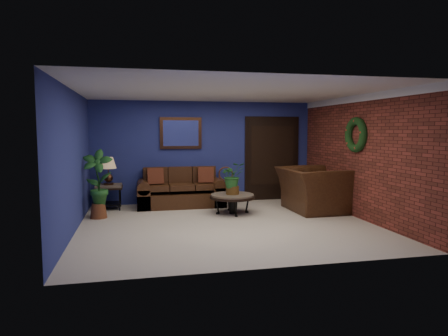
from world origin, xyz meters
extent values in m
plane|color=beige|center=(0.00, 0.00, 0.00)|extent=(5.50, 5.50, 0.00)
cube|color=navy|center=(0.00, 2.50, 1.25)|extent=(5.50, 0.04, 2.50)
cube|color=navy|center=(-2.75, 0.00, 1.25)|extent=(0.04, 5.00, 2.50)
cube|color=maroon|center=(2.75, 0.00, 1.25)|extent=(0.04, 5.00, 2.50)
cube|color=white|center=(0.00, 0.00, 2.50)|extent=(5.50, 5.00, 0.02)
cube|color=white|center=(2.72, 0.00, 2.43)|extent=(0.03, 5.00, 0.14)
cube|color=#472918|center=(-0.60, 2.46, 1.72)|extent=(1.02, 0.06, 0.77)
cube|color=black|center=(1.75, 2.47, 1.05)|extent=(1.44, 0.06, 2.18)
torus|color=black|center=(2.69, 0.05, 1.70)|extent=(0.16, 0.72, 0.72)
cube|color=#412612|center=(-0.66, 2.00, 0.17)|extent=(2.03, 0.88, 0.33)
cube|color=#412612|center=(-0.66, 2.32, 0.47)|extent=(1.74, 0.24, 0.83)
cube|color=#412612|center=(-1.24, 1.94, 0.48)|extent=(0.56, 0.60, 0.13)
cube|color=#412612|center=(-0.66, 1.94, 0.48)|extent=(0.56, 0.60, 0.13)
cube|color=#412612|center=(-0.08, 1.94, 0.48)|extent=(0.56, 0.60, 0.13)
cube|color=#412612|center=(-1.53, 2.00, 0.23)|extent=(0.30, 0.88, 0.46)
cube|color=#412612|center=(0.21, 2.00, 0.23)|extent=(0.30, 0.88, 0.46)
cube|color=#5F2917|center=(-1.25, 1.98, 0.73)|extent=(0.37, 0.11, 0.37)
cube|color=#5F2917|center=(-0.07, 1.98, 0.73)|extent=(0.37, 0.11, 0.37)
cylinder|color=#4B4642|center=(0.33, 0.94, 0.40)|extent=(0.92, 0.92, 0.05)
cylinder|color=black|center=(0.33, 0.94, 0.36)|extent=(0.98, 0.98, 0.05)
cylinder|color=black|center=(0.33, 0.94, 0.19)|extent=(0.14, 0.14, 0.37)
cube|color=#4B4642|center=(-2.30, 2.05, 0.53)|extent=(0.58, 0.58, 0.05)
cube|color=black|center=(-2.30, 2.05, 0.49)|extent=(0.61, 0.61, 0.04)
cube|color=black|center=(-2.30, 2.05, 0.12)|extent=(0.52, 0.52, 0.03)
cylinder|color=black|center=(-2.54, 1.81, 0.27)|extent=(0.03, 0.03, 0.53)
cylinder|color=black|center=(-2.06, 1.81, 0.27)|extent=(0.03, 0.03, 0.53)
cylinder|color=black|center=(-2.54, 2.29, 0.27)|extent=(0.03, 0.03, 0.53)
cylinder|color=black|center=(-2.06, 2.29, 0.27)|extent=(0.03, 0.03, 0.53)
cylinder|color=#472918|center=(-2.30, 2.05, 0.58)|extent=(0.22, 0.22, 0.05)
sphere|color=#472918|center=(-2.30, 2.05, 0.69)|extent=(0.20, 0.20, 0.20)
cylinder|color=#472918|center=(-2.30, 2.05, 0.85)|extent=(0.02, 0.02, 0.25)
cone|color=#A3825A|center=(-2.30, 2.05, 1.03)|extent=(0.36, 0.36, 0.25)
cube|color=#5D311A|center=(0.43, 2.05, 0.42)|extent=(0.46, 0.46, 0.04)
torus|color=#5D311A|center=(0.47, 2.22, 0.72)|extent=(0.36, 0.12, 0.36)
cylinder|color=#5D311A|center=(0.23, 1.93, 0.20)|extent=(0.03, 0.03, 0.40)
cylinder|color=#5D311A|center=(0.55, 1.85, 0.20)|extent=(0.03, 0.03, 0.40)
cylinder|color=#5D311A|center=(0.31, 2.25, 0.20)|extent=(0.03, 0.03, 0.40)
cylinder|color=#5D311A|center=(0.63, 2.17, 0.20)|extent=(0.03, 0.03, 0.40)
imported|color=#412612|center=(2.15, 0.85, 0.48)|extent=(1.32, 1.50, 0.96)
cylinder|color=brown|center=(0.33, 0.94, 0.51)|extent=(0.28, 0.28, 0.18)
imported|color=#174C1D|center=(0.33, 0.94, 0.83)|extent=(0.54, 0.48, 0.55)
cylinder|color=brown|center=(2.35, 0.78, 0.10)|extent=(0.26, 0.26, 0.20)
imported|color=#174C1D|center=(2.35, 0.78, 0.48)|extent=(0.41, 0.36, 0.67)
cylinder|color=brown|center=(-2.45, 1.11, 0.15)|extent=(0.34, 0.34, 0.30)
imported|color=#174C1D|center=(-2.45, 1.11, 0.83)|extent=(0.68, 0.52, 1.16)
camera|label=1|loc=(-1.67, -7.29, 1.79)|focal=32.00mm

